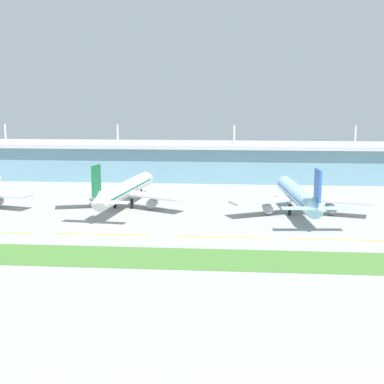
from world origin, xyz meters
TOP-DOWN VIEW (x-y plane):
  - ground_plane at (0.00, 0.00)m, footprint 600.00×600.00m
  - terminal_building at (-0.00, 108.79)m, footprint 288.00×34.00m
  - airliner_near_middle at (-38.96, 37.64)m, footprint 48.52×63.85m
  - airliner_far_middle at (22.84, 31.81)m, footprint 48.57×61.04m
  - taxiway_stripe_mid_west at (-37.00, -1.56)m, footprint 28.00×0.70m
  - taxiway_stripe_centre at (-3.00, -1.56)m, footprint 28.00×0.70m
  - taxiway_stripe_mid_east at (31.00, -1.56)m, footprint 28.00×0.70m
  - grass_verge at (0.00, -23.18)m, footprint 300.00×18.00m

SIDE VIEW (x-z plane):
  - ground_plane at x=0.00m, z-range 0.00..0.00m
  - taxiway_stripe_mid_west at x=-37.00m, z-range 0.00..0.04m
  - taxiway_stripe_centre at x=-3.00m, z-range 0.00..0.04m
  - taxiway_stripe_mid_east at x=31.00m, z-range 0.00..0.04m
  - grass_verge at x=0.00m, z-range 0.00..0.10m
  - airliner_far_middle at x=22.84m, z-range -3.00..15.90m
  - airliner_near_middle at x=-38.96m, z-range -3.00..15.90m
  - terminal_building at x=0.00m, z-range -4.30..22.70m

